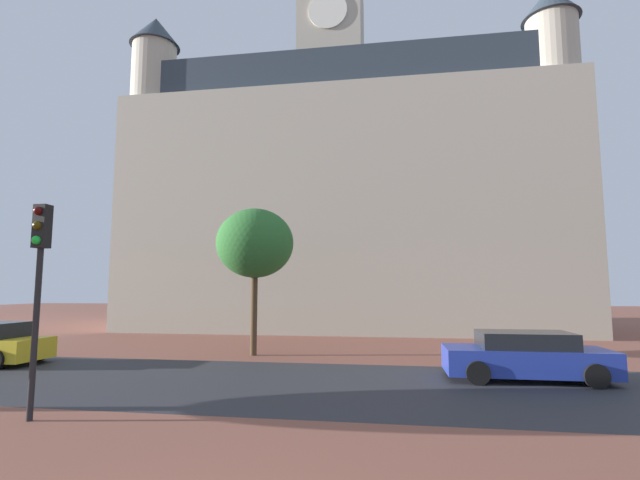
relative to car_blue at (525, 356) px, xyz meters
name	(u,v)px	position (x,y,z in m)	size (l,w,h in m)	color
ground_plane	(333,380)	(-5.45, -0.86, -0.66)	(120.00, 120.00, 0.00)	brown
street_asphalt_strip	(330,385)	(-5.45, -1.48, -0.66)	(120.00, 6.75, 0.00)	#2D2D33
landmark_building	(346,199)	(-6.75, 17.31, 8.24)	(27.75, 13.58, 29.23)	#B2A893
car_blue	(525,356)	(0.00, 0.00, 0.00)	(4.50, 2.03, 1.36)	#23389E
traffic_light_pole	(39,267)	(-10.88, -5.74, 2.37)	(0.28, 0.34, 4.32)	black
tree_curb_far	(255,244)	(-9.14, 3.44, 3.73)	(3.09, 3.09, 5.80)	#4C3823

